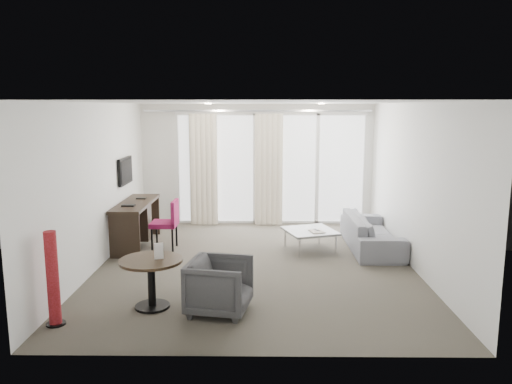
{
  "coord_description": "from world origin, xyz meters",
  "views": [
    {
      "loc": [
        0.09,
        -7.77,
        2.54
      ],
      "look_at": [
        0.0,
        0.6,
        1.1
      ],
      "focal_mm": 35.0,
      "sensor_mm": 36.0,
      "label": 1
    }
  ],
  "objects_px": {
    "coffee_table": "(310,240)",
    "tub_armchair": "(220,286)",
    "rattan_chair_b": "(354,192)",
    "sofa": "(371,232)",
    "red_lamp": "(53,279)",
    "round_table": "(152,283)",
    "desk": "(136,224)",
    "rattan_chair_a": "(286,192)",
    "desk_chair": "(164,225)"
  },
  "relations": [
    {
      "from": "red_lamp",
      "to": "sofa",
      "type": "height_order",
      "value": "red_lamp"
    },
    {
      "from": "desk",
      "to": "coffee_table",
      "type": "xyz_separation_m",
      "value": [
        3.17,
        -0.29,
        -0.22
      ]
    },
    {
      "from": "coffee_table",
      "to": "round_table",
      "type": "bearing_deg",
      "value": -131.02
    },
    {
      "from": "desk",
      "to": "tub_armchair",
      "type": "height_order",
      "value": "desk"
    },
    {
      "from": "desk",
      "to": "round_table",
      "type": "height_order",
      "value": "desk"
    },
    {
      "from": "desk",
      "to": "desk_chair",
      "type": "height_order",
      "value": "desk_chair"
    },
    {
      "from": "desk_chair",
      "to": "rattan_chair_a",
      "type": "xyz_separation_m",
      "value": [
        2.35,
        3.6,
        -0.02
      ]
    },
    {
      "from": "sofa",
      "to": "rattan_chair_a",
      "type": "xyz_separation_m",
      "value": [
        -1.38,
        3.54,
        0.13
      ]
    },
    {
      "from": "desk_chair",
      "to": "rattan_chair_b",
      "type": "distance_m",
      "value": 5.4
    },
    {
      "from": "round_table",
      "to": "rattan_chair_a",
      "type": "height_order",
      "value": "rattan_chair_a"
    },
    {
      "from": "desk_chair",
      "to": "sofa",
      "type": "distance_m",
      "value": 3.74
    },
    {
      "from": "red_lamp",
      "to": "rattan_chair_a",
      "type": "xyz_separation_m",
      "value": [
        3.03,
        6.8,
        -0.14
      ]
    },
    {
      "from": "desk_chair",
      "to": "round_table",
      "type": "height_order",
      "value": "desk_chair"
    },
    {
      "from": "desk",
      "to": "coffee_table",
      "type": "height_order",
      "value": "desk"
    },
    {
      "from": "desk",
      "to": "coffee_table",
      "type": "distance_m",
      "value": 3.19
    },
    {
      "from": "sofa",
      "to": "rattan_chair_a",
      "type": "distance_m",
      "value": 3.8
    },
    {
      "from": "sofa",
      "to": "tub_armchair",
      "type": "bearing_deg",
      "value": 138.9
    },
    {
      "from": "coffee_table",
      "to": "rattan_chair_b",
      "type": "height_order",
      "value": "rattan_chair_b"
    },
    {
      "from": "red_lamp",
      "to": "rattan_chair_a",
      "type": "bearing_deg",
      "value": 66.0
    },
    {
      "from": "coffee_table",
      "to": "tub_armchair",
      "type": "bearing_deg",
      "value": -116.82
    },
    {
      "from": "sofa",
      "to": "red_lamp",
      "type": "bearing_deg",
      "value": 126.46
    },
    {
      "from": "coffee_table",
      "to": "desk",
      "type": "bearing_deg",
      "value": 174.83
    },
    {
      "from": "coffee_table",
      "to": "sofa",
      "type": "bearing_deg",
      "value": 6.81
    },
    {
      "from": "desk",
      "to": "desk_chair",
      "type": "relative_size",
      "value": 1.93
    },
    {
      "from": "round_table",
      "to": "rattan_chair_a",
      "type": "relative_size",
      "value": 0.94
    },
    {
      "from": "desk_chair",
      "to": "coffee_table",
      "type": "bearing_deg",
      "value": 0.07
    },
    {
      "from": "rattan_chair_b",
      "to": "round_table",
      "type": "bearing_deg",
      "value": -130.71
    },
    {
      "from": "tub_armchair",
      "to": "sofa",
      "type": "distance_m",
      "value": 3.81
    },
    {
      "from": "desk",
      "to": "red_lamp",
      "type": "relative_size",
      "value": 1.53
    },
    {
      "from": "red_lamp",
      "to": "sofa",
      "type": "relative_size",
      "value": 0.55
    },
    {
      "from": "coffee_table",
      "to": "rattan_chair_a",
      "type": "distance_m",
      "value": 3.69
    },
    {
      "from": "desk",
      "to": "rattan_chair_b",
      "type": "relative_size",
      "value": 1.94
    },
    {
      "from": "desk_chair",
      "to": "sofa",
      "type": "relative_size",
      "value": 0.44
    },
    {
      "from": "round_table",
      "to": "desk",
      "type": "bearing_deg",
      "value": 107.48
    },
    {
      "from": "desk_chair",
      "to": "rattan_chair_b",
      "type": "bearing_deg",
      "value": 42.93
    },
    {
      "from": "tub_armchair",
      "to": "desk",
      "type": "bearing_deg",
      "value": 41.05
    },
    {
      "from": "rattan_chair_b",
      "to": "desk_chair",
      "type": "bearing_deg",
      "value": -148.69
    },
    {
      "from": "red_lamp",
      "to": "tub_armchair",
      "type": "height_order",
      "value": "red_lamp"
    },
    {
      "from": "tub_armchair",
      "to": "rattan_chair_a",
      "type": "height_order",
      "value": "rattan_chair_a"
    },
    {
      "from": "tub_armchair",
      "to": "rattan_chair_a",
      "type": "distance_m",
      "value": 6.51
    },
    {
      "from": "sofa",
      "to": "coffee_table",
      "type": "bearing_deg",
      "value": 96.81
    },
    {
      "from": "coffee_table",
      "to": "rattan_chair_b",
      "type": "relative_size",
      "value": 0.93
    },
    {
      "from": "sofa",
      "to": "rattan_chair_b",
      "type": "bearing_deg",
      "value": -5.18
    },
    {
      "from": "desk",
      "to": "round_table",
      "type": "xyz_separation_m",
      "value": [
        0.91,
        -2.88,
        -0.09
      ]
    },
    {
      "from": "desk",
      "to": "desk_chair",
      "type": "xyz_separation_m",
      "value": [
        0.55,
        -0.22,
        0.04
      ]
    },
    {
      "from": "desk",
      "to": "sofa",
      "type": "xyz_separation_m",
      "value": [
        4.29,
        -0.15,
        -0.11
      ]
    },
    {
      "from": "desk_chair",
      "to": "sofa",
      "type": "xyz_separation_m",
      "value": [
        3.73,
        0.06,
        -0.15
      ]
    },
    {
      "from": "red_lamp",
      "to": "coffee_table",
      "type": "relative_size",
      "value": 1.37
    },
    {
      "from": "tub_armchair",
      "to": "red_lamp",
      "type": "bearing_deg",
      "value": 111.99
    },
    {
      "from": "round_table",
      "to": "tub_armchair",
      "type": "relative_size",
      "value": 1.07
    }
  ]
}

